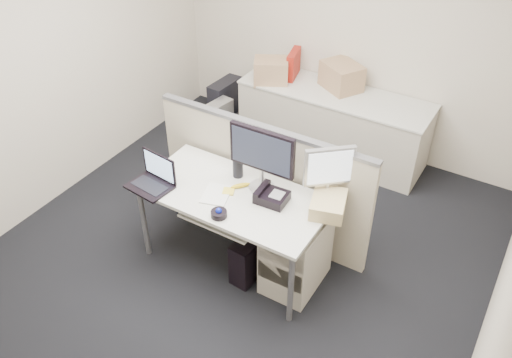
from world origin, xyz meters
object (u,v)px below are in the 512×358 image
Objects in this scene: desk at (234,200)px; monitor_main at (262,160)px; desk_phone at (272,197)px; laptop at (148,175)px.

desk is 0.41m from monitor_main.
laptop is at bearing -162.03° from desk_phone.
monitor_main reaches higher than desk.
monitor_main is 0.30m from desk_phone.
desk_phone is (0.92, 0.36, -0.09)m from laptop.
desk_phone is at bearing 14.93° from desk.
desk_phone is at bearing -34.65° from monitor_main.
desk is 6.24× the size of desk_phone.
monitor_main is 0.91m from laptop.
laptop is 0.99m from desk_phone.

